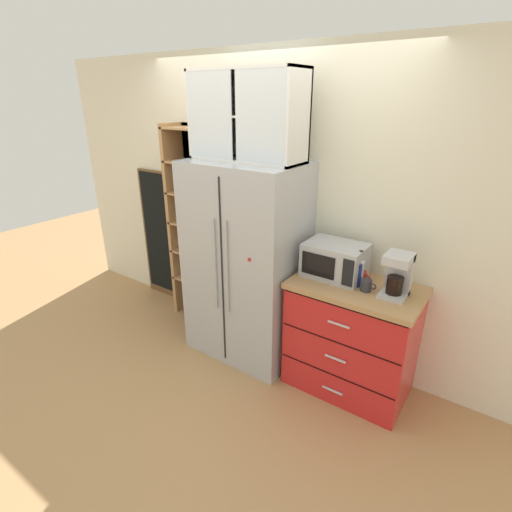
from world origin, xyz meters
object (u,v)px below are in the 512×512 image
object	(u,v)px
mug_red	(360,277)
bottle_cobalt	(358,272)
bottle_clear	(359,270)
coffee_maker	(398,274)
microwave	(335,260)
chalkboard_menu	(163,236)
refrigerator	(246,263)
mug_charcoal	(366,285)

from	to	relation	value
mug_red	bottle_cobalt	distance (m)	0.09
mug_red	bottle_clear	world-z (taller)	bottle_clear
coffee_maker	bottle_cobalt	distance (m)	0.27
bottle_cobalt	bottle_clear	world-z (taller)	bottle_clear
microwave	bottle_cobalt	bearing A→B (deg)	-17.86
mug_red	bottle_cobalt	bearing A→B (deg)	-91.40
bottle_cobalt	bottle_clear	size ratio (longest dim) A/B	0.97
microwave	chalkboard_menu	bearing A→B (deg)	174.47
coffee_maker	bottle_cobalt	xyz separation A→B (m)	(-0.27, -0.02, -0.04)
chalkboard_menu	coffee_maker	bearing A→B (deg)	-5.44
refrigerator	bottle_cobalt	distance (m)	0.98
mug_red	bottle_clear	distance (m)	0.08
bottle_clear	refrigerator	bearing A→B (deg)	-176.72
bottle_cobalt	bottle_clear	bearing A→B (deg)	90.00
bottle_clear	chalkboard_menu	size ratio (longest dim) A/B	0.18
refrigerator	microwave	bearing A→B (deg)	6.88
bottle_clear	chalkboard_menu	xyz separation A→B (m)	(-2.34, 0.24, -0.29)
microwave	bottle_cobalt	world-z (taller)	microwave
refrigerator	bottle_clear	bearing A→B (deg)	3.28
coffee_maker	bottle_clear	distance (m)	0.27
microwave	bottle_cobalt	size ratio (longest dim) A/B	1.71
bottle_cobalt	mug_red	bearing A→B (deg)	88.60
bottle_cobalt	chalkboard_menu	world-z (taller)	chalkboard_menu
microwave	mug_red	distance (m)	0.22
coffee_maker	chalkboard_menu	bearing A→B (deg)	174.56
refrigerator	chalkboard_menu	distance (m)	1.41
mug_red	bottle_clear	size ratio (longest dim) A/B	0.46
mug_red	chalkboard_menu	world-z (taller)	chalkboard_menu
microwave	chalkboard_menu	world-z (taller)	chalkboard_menu
microwave	mug_charcoal	distance (m)	0.32
microwave	bottle_clear	bearing A→B (deg)	-9.97
refrigerator	mug_charcoal	xyz separation A→B (m)	(1.05, -0.01, 0.09)
mug_charcoal	mug_red	xyz separation A→B (m)	(-0.08, 0.10, 0.00)
mug_charcoal	bottle_clear	distance (m)	0.13
coffee_maker	mug_red	world-z (taller)	coffee_maker
refrigerator	bottle_cobalt	xyz separation A→B (m)	(0.97, 0.03, 0.16)
bottle_cobalt	bottle_clear	xyz separation A→B (m)	(0.00, 0.03, 0.00)
coffee_maker	microwave	bearing A→B (deg)	174.94
coffee_maker	refrigerator	bearing A→B (deg)	-177.69
microwave	mug_red	world-z (taller)	microwave
coffee_maker	mug_charcoal	bearing A→B (deg)	-162.89
microwave	coffee_maker	size ratio (longest dim) A/B	1.42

